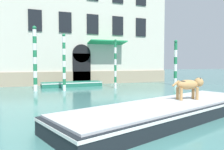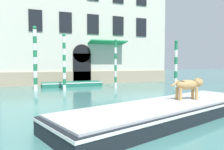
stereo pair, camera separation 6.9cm
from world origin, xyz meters
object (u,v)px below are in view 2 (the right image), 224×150
boat_moored_near_palazzo (72,84)px  boat_foreground (168,110)px  mooring_pole_3 (116,64)px  mooring_pole_1 (64,62)px  mooring_pole_2 (35,58)px  mooring_pole_0 (176,62)px  dog_on_deck (189,85)px

boat_moored_near_palazzo → boat_foreground: bearing=-86.3°
boat_moored_near_palazzo → mooring_pole_3: size_ratio=1.32×
mooring_pole_1 → mooring_pole_2: size_ratio=0.89×
boat_foreground → boat_moored_near_palazzo: bearing=78.3°
mooring_pole_2 → boat_foreground: bearing=-66.5°
boat_foreground → mooring_pole_1: bearing=86.2°
boat_moored_near_palazzo → mooring_pole_0: 9.32m
dog_on_deck → mooring_pole_3: bearing=95.5°
mooring_pole_0 → mooring_pole_2: (-11.85, -0.07, 0.26)m
mooring_pole_1 → mooring_pole_3: mooring_pole_1 is taller
mooring_pole_1 → mooring_pole_2: mooring_pole_2 is taller
dog_on_deck → mooring_pole_1: 9.57m
boat_foreground → dog_on_deck: 1.45m
boat_moored_near_palazzo → mooring_pole_3: 4.22m
mooring_pole_0 → mooring_pole_3: 5.96m
boat_moored_near_palazzo → mooring_pole_0: bearing=-15.7°
boat_foreground → mooring_pole_0: (7.64, 9.75, 1.74)m
boat_foreground → boat_moored_near_palazzo: 11.91m
boat_foreground → mooring_pole_3: (1.69, 9.36, 1.63)m
boat_foreground → mooring_pole_0: size_ratio=2.24×
dog_on_deck → mooring_pole_0: 11.50m
mooring_pole_2 → dog_on_deck: bearing=-60.2°
boat_foreground → boat_moored_near_palazzo: boat_foreground is taller
dog_on_deck → mooring_pole_1: mooring_pole_1 is taller
dog_on_deck → mooring_pole_1: bearing=120.1°
dog_on_deck → boat_moored_near_palazzo: (-2.41, 11.56, -0.91)m
dog_on_deck → mooring_pole_3: mooring_pole_3 is taller
boat_moored_near_palazzo → mooring_pole_3: (2.95, -2.49, 1.71)m
dog_on_deck → mooring_pole_0: size_ratio=0.32×
dog_on_deck → mooring_pole_1: (-3.44, 8.89, 0.92)m
mooring_pole_0 → dog_on_deck: bearing=-124.4°
boat_foreground → mooring_pole_3: mooring_pole_3 is taller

